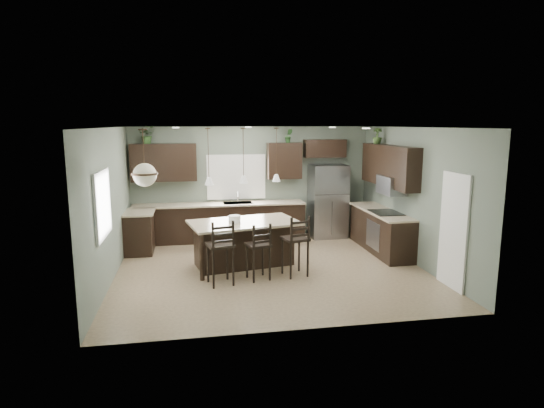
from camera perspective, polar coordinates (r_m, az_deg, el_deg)
The scene contains 33 objects.
ground at distance 9.19m, azimuth -0.18°, elevation -8.15°, with size 6.00×6.00×0.00m, color #9E8466.
pantry_door at distance 8.55m, azimuth 21.81°, elevation -3.18°, with size 0.04×0.82×2.04m, color white.
window_back at distance 11.46m, azimuth -4.51°, elevation 3.41°, with size 1.35×0.02×1.00m, color white.
window_left at distance 8.05m, azimuth -20.57°, elevation -0.04°, with size 0.02×1.10×1.00m, color white.
left_return_cabs at distance 10.65m, azimuth -16.30°, elevation -3.50°, with size 0.60×0.90×0.90m, color black.
left_return_countertop at distance 10.55m, azimuth -16.32°, elevation -1.01°, with size 0.66×0.96×0.04m, color beige.
back_lower_cabs at distance 11.33m, azimuth -6.56°, elevation -2.34°, with size 4.20×0.60×0.90m, color black.
back_countertop at distance 11.22m, azimuth -6.60°, elevation -0.02°, with size 4.20×0.66×0.04m, color beige.
sink_inset at distance 11.25m, azimuth -4.32°, elevation 0.12°, with size 0.70×0.45×0.01m, color gray.
faucet at distance 11.20m, azimuth -4.31°, elevation 0.83°, with size 0.02×0.02×0.28m, color silver.
back_upper_left at distance 11.24m, azimuth -13.41°, elevation 5.09°, with size 1.55×0.34×0.90m, color black.
back_upper_right at distance 11.45m, azimuth 1.55°, elevation 5.44°, with size 0.85×0.34×0.90m, color black.
fridge_header at distance 11.68m, azimuth 6.65°, elevation 6.95°, with size 1.05×0.34×0.45m, color black.
right_lower_cabs at distance 10.64m, azimuth 13.49°, elevation -3.37°, with size 0.60×2.35×0.90m, color black.
right_countertop at distance 10.54m, azimuth 13.49°, elevation -0.89°, with size 0.66×2.35×0.04m, color beige.
cooktop at distance 10.28m, azimuth 14.10°, elevation -1.04°, with size 0.58×0.75×0.02m, color black.
wall_oven_front at distance 10.28m, azimuth 12.53°, elevation -3.81°, with size 0.01×0.72×0.60m, color gray.
right_upper_cabs at distance 10.46m, azimuth 14.48°, elevation 4.69°, with size 0.34×2.35×0.90m, color black.
microwave at distance 10.23m, azimuth 14.76°, elevation 2.31°, with size 0.40×0.75×0.40m, color gray.
refrigerator at distance 11.65m, azimuth 7.01°, elevation 0.37°, with size 0.90×0.74×1.85m, color gray.
kitchen_island at distance 9.27m, azimuth -3.49°, elevation -5.01°, with size 2.14×1.22×0.92m, color black.
serving_dish at distance 9.09m, azimuth -4.73°, elevation -1.89°, with size 0.24×0.24×0.14m, color white.
bar_stool_left at distance 8.23m, azimuth -6.52°, elevation -6.01°, with size 0.45×0.45×1.20m, color black.
bar_stool_center at distance 8.45m, azimuth -1.74°, elevation -5.93°, with size 0.40×0.40×1.09m, color black.
bar_stool_right at distance 8.66m, azimuth 2.92°, elevation -5.21°, with size 0.44×0.44×1.19m, color black.
pendant_left at distance 8.79m, azimuth -7.98°, elevation 5.91°, with size 0.17×0.17×1.10m, color white, non-canonical shape.
pendant_center at distance 8.98m, azimuth -3.62°, elevation 6.07°, with size 0.17×0.17×1.10m, color white, non-canonical shape.
pendant_right at distance 9.22m, azimuth 0.55°, elevation 6.19°, with size 0.17×0.17×1.10m, color silver, non-canonical shape.
chandelier at distance 7.64m, azimuth -15.78°, elevation 5.61°, with size 0.42×0.42×0.94m, color #F2E7C6, non-canonical shape.
plant_back_left at distance 11.20m, azimuth -15.39°, elevation 8.38°, with size 0.38×0.33×0.42m, color #2A4B21.
plant_back_right at distance 11.41m, azimuth 2.10°, elevation 8.56°, with size 0.19×0.15×0.35m, color #275123.
plant_right_wall at distance 11.00m, azimuth 13.08°, elevation 8.34°, with size 0.21×0.21×0.38m, color #355023.
room_shell at distance 8.81m, azimuth -0.19°, elevation 2.41°, with size 6.00×6.00×6.00m.
Camera 1 is at (-1.50, -8.60, 2.87)m, focal length 30.00 mm.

